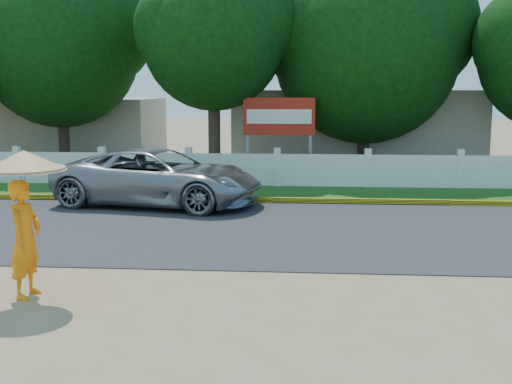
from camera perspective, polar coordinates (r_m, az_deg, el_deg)
ground at (r=10.68m, az=-0.84°, el=-8.63°), size 120.00×120.00×0.00m
road at (r=15.01m, az=0.74°, el=-3.34°), size 60.00×7.00×0.02m
grass_verge at (r=20.15m, az=1.71°, el=-0.09°), size 60.00×3.50×0.03m
curb at (r=18.47m, az=1.46°, el=-0.74°), size 40.00×0.18×0.16m
fence at (r=21.51m, az=1.90°, el=1.94°), size 40.00×0.10×1.10m
building_near at (r=28.24m, az=8.66°, el=5.72°), size 10.00×6.00×3.20m
building_far at (r=31.16m, az=-16.19°, el=5.41°), size 8.00×5.00×2.80m
vehicle at (r=18.19m, az=-8.64°, el=1.32°), size 6.20×3.74×1.61m
monk_with_parasol at (r=10.58m, az=-19.88°, el=-0.87°), size 1.28×1.28×2.33m
billboard at (r=22.46m, az=2.06°, el=6.32°), size 2.50×0.13×2.95m
tree_row at (r=24.50m, az=10.90°, el=12.81°), size 39.54×7.81×9.23m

